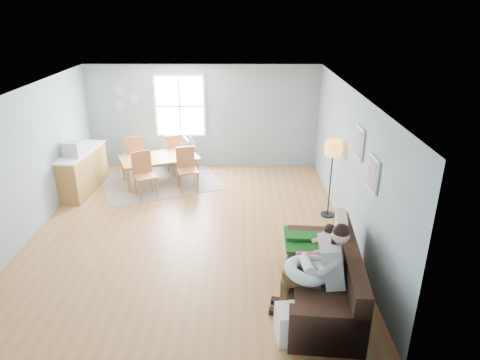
{
  "coord_description": "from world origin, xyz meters",
  "views": [
    {
      "loc": [
        1.01,
        -7.44,
        4.13
      ],
      "look_at": [
        0.97,
        0.06,
        1.0
      ],
      "focal_mm": 32.0,
      "sensor_mm": 36.0,
      "label": 1
    }
  ],
  "objects_px": {
    "chair_nw": "(135,152)",
    "counter": "(83,171)",
    "chair_se": "(187,166)",
    "monitor": "(73,149)",
    "toddler": "(321,247)",
    "chair_sw": "(144,171)",
    "storage_cube": "(292,324)",
    "father": "(320,267)",
    "baby_swing": "(187,156)",
    "dining_table": "(160,169)",
    "sofa": "(326,282)",
    "chair_ne": "(173,150)",
    "floor_lamp": "(333,155)"
  },
  "relations": [
    {
      "from": "storage_cube",
      "to": "chair_se",
      "type": "distance_m",
      "value": 5.29
    },
    {
      "from": "father",
      "to": "baby_swing",
      "type": "bearing_deg",
      "value": 114.03
    },
    {
      "from": "dining_table",
      "to": "chair_sw",
      "type": "xyz_separation_m",
      "value": [
        -0.22,
        -0.81,
        0.28
      ]
    },
    {
      "from": "storage_cube",
      "to": "chair_ne",
      "type": "height_order",
      "value": "chair_ne"
    },
    {
      "from": "sofa",
      "to": "counter",
      "type": "xyz_separation_m",
      "value": [
        -4.94,
        4.03,
        0.17
      ]
    },
    {
      "from": "toddler",
      "to": "monitor",
      "type": "height_order",
      "value": "monitor"
    },
    {
      "from": "dining_table",
      "to": "chair_ne",
      "type": "xyz_separation_m",
      "value": [
        0.21,
        0.81,
        0.24
      ]
    },
    {
      "from": "storage_cube",
      "to": "monitor",
      "type": "distance_m",
      "value": 6.33
    },
    {
      "from": "sofa",
      "to": "chair_ne",
      "type": "bearing_deg",
      "value": 119.46
    },
    {
      "from": "chair_sw",
      "to": "counter",
      "type": "distance_m",
      "value": 1.51
    },
    {
      "from": "chair_sw",
      "to": "monitor",
      "type": "bearing_deg",
      "value": -178.14
    },
    {
      "from": "toddler",
      "to": "floor_lamp",
      "type": "xyz_separation_m",
      "value": [
        0.62,
        2.53,
        0.56
      ]
    },
    {
      "from": "chair_sw",
      "to": "monitor",
      "type": "height_order",
      "value": "monitor"
    },
    {
      "from": "father",
      "to": "monitor",
      "type": "xyz_separation_m",
      "value": [
        -4.78,
        4.01,
        0.35
      ]
    },
    {
      "from": "sofa",
      "to": "father",
      "type": "bearing_deg",
      "value": -119.02
    },
    {
      "from": "father",
      "to": "chair_sw",
      "type": "bearing_deg",
      "value": 129.05
    },
    {
      "from": "floor_lamp",
      "to": "chair_nw",
      "type": "bearing_deg",
      "value": 153.64
    },
    {
      "from": "sofa",
      "to": "chair_se",
      "type": "height_order",
      "value": "chair_se"
    },
    {
      "from": "father",
      "to": "monitor",
      "type": "distance_m",
      "value": 6.25
    },
    {
      "from": "father",
      "to": "counter",
      "type": "xyz_separation_m",
      "value": [
        -4.77,
        4.34,
        -0.29
      ]
    },
    {
      "from": "chair_sw",
      "to": "floor_lamp",
      "type": "bearing_deg",
      "value": -13.86
    },
    {
      "from": "chair_nw",
      "to": "counter",
      "type": "relative_size",
      "value": 0.6
    },
    {
      "from": "floor_lamp",
      "to": "chair_ne",
      "type": "relative_size",
      "value": 1.65
    },
    {
      "from": "counter",
      "to": "monitor",
      "type": "distance_m",
      "value": 0.72
    },
    {
      "from": "dining_table",
      "to": "chair_se",
      "type": "relative_size",
      "value": 1.79
    },
    {
      "from": "father",
      "to": "storage_cube",
      "type": "bearing_deg",
      "value": -130.34
    },
    {
      "from": "chair_nw",
      "to": "baby_swing",
      "type": "height_order",
      "value": "chair_nw"
    },
    {
      "from": "storage_cube",
      "to": "monitor",
      "type": "height_order",
      "value": "monitor"
    },
    {
      "from": "sofa",
      "to": "counter",
      "type": "distance_m",
      "value": 6.38
    },
    {
      "from": "counter",
      "to": "monitor",
      "type": "relative_size",
      "value": 4.68
    },
    {
      "from": "father",
      "to": "toddler",
      "type": "height_order",
      "value": "father"
    },
    {
      "from": "chair_ne",
      "to": "counter",
      "type": "height_order",
      "value": "chair_ne"
    },
    {
      "from": "toddler",
      "to": "monitor",
      "type": "xyz_separation_m",
      "value": [
        -4.89,
        3.47,
        0.36
      ]
    },
    {
      "from": "counter",
      "to": "toddler",
      "type": "bearing_deg",
      "value": -37.96
    },
    {
      "from": "toddler",
      "to": "dining_table",
      "type": "xyz_separation_m",
      "value": [
        -3.18,
        4.33,
        -0.46
      ]
    },
    {
      "from": "chair_ne",
      "to": "sofa",
      "type": "bearing_deg",
      "value": -60.54
    },
    {
      "from": "sofa",
      "to": "baby_swing",
      "type": "height_order",
      "value": "sofa"
    },
    {
      "from": "chair_sw",
      "to": "storage_cube",
      "type": "bearing_deg",
      "value": -57.56
    },
    {
      "from": "chair_ne",
      "to": "monitor",
      "type": "height_order",
      "value": "monitor"
    },
    {
      "from": "toddler",
      "to": "storage_cube",
      "type": "height_order",
      "value": "toddler"
    },
    {
      "from": "storage_cube",
      "to": "baby_swing",
      "type": "bearing_deg",
      "value": 108.97
    },
    {
      "from": "toddler",
      "to": "chair_sw",
      "type": "relative_size",
      "value": 0.89
    },
    {
      "from": "toddler",
      "to": "chair_nw",
      "type": "xyz_separation_m",
      "value": [
        -3.89,
        4.77,
        -0.17
      ]
    },
    {
      "from": "chair_se",
      "to": "chair_nw",
      "type": "xyz_separation_m",
      "value": [
        -1.42,
        0.87,
        0.03
      ]
    },
    {
      "from": "chair_ne",
      "to": "baby_swing",
      "type": "xyz_separation_m",
      "value": [
        0.36,
        -0.06,
        -0.17
      ]
    },
    {
      "from": "chair_sw",
      "to": "father",
      "type": "bearing_deg",
      "value": -50.95
    },
    {
      "from": "counter",
      "to": "storage_cube",
      "type": "bearing_deg",
      "value": -47.85
    },
    {
      "from": "father",
      "to": "monitor",
      "type": "height_order",
      "value": "father"
    },
    {
      "from": "monitor",
      "to": "counter",
      "type": "bearing_deg",
      "value": 87.36
    },
    {
      "from": "sofa",
      "to": "storage_cube",
      "type": "distance_m",
      "value": 0.98
    }
  ]
}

